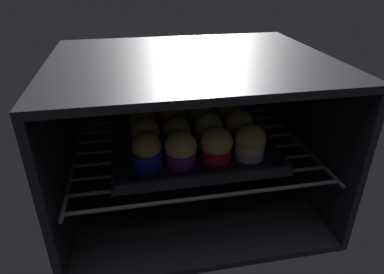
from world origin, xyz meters
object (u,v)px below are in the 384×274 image
at_px(muffin_row0_col1, 181,149).
at_px(muffin_row0_col3, 250,142).
at_px(muffin_row2_col0, 143,122).
at_px(muffin_row2_col2, 201,117).
at_px(muffin_row0_col0, 147,151).
at_px(baking_tray, 192,147).
at_px(muffin_row1_col2, 209,130).
at_px(muffin_row2_col1, 172,118).
at_px(muffin_row1_col3, 238,127).
at_px(muffin_row2_col3, 229,116).
at_px(muffin_row1_col0, 146,135).
at_px(muffin_row0_col2, 216,145).
at_px(muffin_row1_col1, 177,133).

bearing_deg(muffin_row0_col1, muffin_row0_col3, 0.47).
xyz_separation_m(muffin_row2_col0, muffin_row2_col2, (0.15, 0.00, -0.00)).
bearing_deg(muffin_row0_col0, muffin_row2_col0, 89.85).
distance_m(baking_tray, muffin_row0_col3, 0.14).
bearing_deg(muffin_row1_col2, muffin_row0_col0, -153.91).
height_order(baking_tray, muffin_row2_col1, muffin_row2_col1).
relative_size(baking_tray, muffin_row1_col3, 4.71).
relative_size(muffin_row0_col0, muffin_row1_col2, 1.00).
height_order(muffin_row0_col0, muffin_row0_col3, same).
distance_m(baking_tray, muffin_row2_col1, 0.09).
xyz_separation_m(muffin_row2_col1, muffin_row2_col3, (0.15, 0.00, -0.01)).
bearing_deg(muffin_row0_col1, muffin_row1_col3, 27.74).
height_order(muffin_row1_col0, muffin_row2_col2, muffin_row1_col0).
distance_m(muffin_row1_col3, muffin_row2_col3, 0.07).
bearing_deg(muffin_row0_col0, muffin_row1_col3, 18.22).
bearing_deg(muffin_row1_col2, muffin_row0_col3, -46.53).
bearing_deg(baking_tray, muffin_row0_col0, -147.01).
bearing_deg(muffin_row2_col2, muffin_row2_col3, -3.29).
bearing_deg(muffin_row2_col2, muffin_row1_col2, -88.98).
relative_size(muffin_row0_col2, muffin_row1_col2, 1.00).
xyz_separation_m(muffin_row0_col2, muffin_row1_col0, (-0.14, 0.07, 0.00)).
bearing_deg(muffin_row0_col2, muffin_row1_col2, 89.31).
height_order(muffin_row0_col2, muffin_row1_col3, same).
xyz_separation_m(muffin_row0_col3, muffin_row1_col3, (-0.00, 0.08, -0.00)).
height_order(muffin_row1_col1, muffin_row2_col1, muffin_row2_col1).
relative_size(muffin_row1_col1, muffin_row2_col2, 1.05).
bearing_deg(muffin_row0_col1, muffin_row1_col0, 131.53).
bearing_deg(muffin_row0_col3, muffin_row1_col0, 161.20).
height_order(muffin_row1_col1, muffin_row1_col2, muffin_row1_col1).
height_order(muffin_row1_col2, muffin_row1_col3, same).
relative_size(muffin_row0_col0, muffin_row1_col1, 0.98).
height_order(muffin_row0_col2, muffin_row2_col2, muffin_row0_col2).
bearing_deg(muffin_row0_col0, muffin_row1_col1, 44.57).
distance_m(muffin_row1_col3, muffin_row2_col0, 0.23).
height_order(baking_tray, muffin_row0_col2, muffin_row0_col2).
height_order(muffin_row0_col3, muffin_row2_col1, muffin_row2_col1).
bearing_deg(muffin_row1_col2, muffin_row2_col2, 91.02).
distance_m(muffin_row0_col2, muffin_row1_col3, 0.11).
xyz_separation_m(baking_tray, muffin_row2_col3, (0.11, 0.07, 0.04)).
bearing_deg(muffin_row2_col0, muffin_row0_col1, -65.06).
bearing_deg(muffin_row0_col1, baking_tray, 63.35).
height_order(baking_tray, muffin_row1_col3, muffin_row1_col3).
height_order(baking_tray, muffin_row2_col2, muffin_row2_col2).
height_order(muffin_row1_col1, muffin_row2_col2, muffin_row1_col1).
height_order(muffin_row1_col3, muffin_row2_col0, muffin_row1_col3).
relative_size(muffin_row1_col2, muffin_row2_col1, 0.93).
bearing_deg(muffin_row2_col3, muffin_row1_col0, -161.15).
bearing_deg(muffin_row2_col3, muffin_row0_col2, -116.23).
bearing_deg(muffin_row0_col2, baking_tray, 117.74).
xyz_separation_m(muffin_row0_col2, muffin_row2_col1, (-0.07, 0.14, 0.00)).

